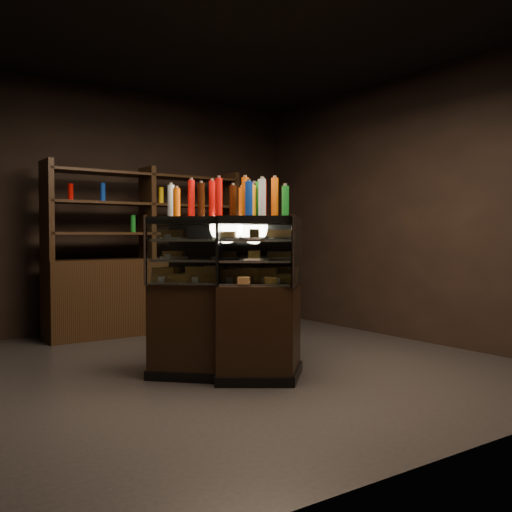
{
  "coord_description": "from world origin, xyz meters",
  "views": [
    {
      "loc": [
        -2.59,
        -4.37,
        1.17
      ],
      "look_at": [
        0.13,
        -0.45,
        1.0
      ],
      "focal_mm": 40.0,
      "sensor_mm": 36.0,
      "label": 1
    }
  ],
  "objects": [
    {
      "name": "back_shelving",
      "position": [
        0.26,
        2.05,
        0.61
      ],
      "size": [
        2.44,
        0.47,
        2.0
      ],
      "rotation": [
        0.0,
        0.0,
        0.02
      ],
      "color": "black",
      "rests_on": "ground"
    },
    {
      "name": "food_display",
      "position": [
        0.07,
        -0.31,
        0.98
      ],
      "size": [
        1.18,
        1.02,
        0.42
      ],
      "color": "#CA8F48",
      "rests_on": "display_case"
    },
    {
      "name": "potted_conifer",
      "position": [
        1.41,
        1.19,
        0.44
      ],
      "size": [
        0.36,
        0.36,
        0.77
      ],
      "rotation": [
        0.0,
        0.0,
        -0.03
      ],
      "color": "black",
      "rests_on": "ground"
    },
    {
      "name": "room_shell",
      "position": [
        0.0,
        0.0,
        1.94
      ],
      "size": [
        5.02,
        5.02,
        3.01
      ],
      "color": "black",
      "rests_on": "ground"
    },
    {
      "name": "bottles_top",
      "position": [
        0.07,
        -0.3,
        1.47
      ],
      "size": [
        1.01,
        0.88,
        0.3
      ],
      "color": "#0F38B2",
      "rests_on": "display_case"
    },
    {
      "name": "ground",
      "position": [
        0.0,
        0.0,
        0.0
      ],
      "size": [
        5.0,
        5.0,
        0.0
      ],
      "primitive_type": "plane",
      "color": "black",
      "rests_on": "ground"
    },
    {
      "name": "display_case",
      "position": [
        0.07,
        -0.31,
        0.45
      ],
      "size": [
        1.56,
        1.36,
        1.34
      ],
      "rotation": [
        0.0,
        0.0,
        0.09
      ],
      "color": "black",
      "rests_on": "ground"
    }
  ]
}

